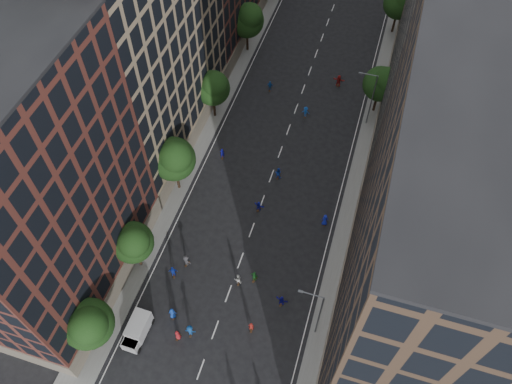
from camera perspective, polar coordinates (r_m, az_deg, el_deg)
ground at (r=73.08m, az=3.63°, el=6.87°), size 240.00×240.00×0.00m
sidewalk_left at (r=80.69m, az=-3.40°, el=12.47°), size 4.00×105.00×0.15m
sidewalk_right at (r=77.60m, az=13.77°, el=8.69°), size 4.00×105.00×0.15m
bldg_left_a at (r=52.16m, az=-25.06°, el=-0.35°), size 14.00×22.00×30.00m
bldg_left_b at (r=64.04m, az=-14.27°, el=17.63°), size 14.00×26.00×34.00m
bldg_right_a at (r=43.57m, az=20.83°, el=-5.90°), size 14.00×30.00×36.00m
bldg_right_b at (r=65.06m, az=22.40°, el=15.18°), size 14.00×28.00×33.00m
tree_left_0 at (r=53.48m, az=-18.61°, el=-14.15°), size 5.20×5.20×8.83m
tree_left_1 at (r=57.04m, az=-13.88°, el=-5.60°), size 4.80×4.80×8.21m
tree_left_2 at (r=62.16m, az=-9.35°, el=3.83°), size 5.60×5.60×9.45m
tree_left_3 at (r=71.32m, az=-4.92°, el=11.86°), size 5.00×5.00×8.58m
tree_left_4 at (r=82.90m, az=-0.93°, el=19.13°), size 5.40×5.40×9.08m
tree_right_a at (r=74.15m, az=14.19°, el=12.00°), size 5.00×5.00×8.39m
tree_right_b at (r=90.20m, az=16.22°, el=20.14°), size 5.20×5.20×8.83m
streetlamp_near at (r=52.52m, az=7.06°, el=-13.55°), size 2.64×0.22×9.06m
streetlamp_far at (r=72.29m, az=12.98°, el=10.51°), size 2.64×0.22×9.06m
cargo_van at (r=57.20m, az=-13.42°, el=-15.09°), size 2.07×4.27×2.25m
skater_0 at (r=57.48m, az=-9.53°, el=-13.52°), size 1.03×0.83×1.82m
skater_3 at (r=56.45m, az=-7.53°, el=-15.46°), size 1.27×0.85×1.83m
skater_4 at (r=59.63m, az=-9.44°, el=-8.98°), size 1.19×0.79×1.88m
skater_5 at (r=57.52m, az=2.95°, el=-12.31°), size 1.51×0.68×1.58m
skater_6 at (r=56.60m, az=-8.95°, el=-15.85°), size 0.85×0.62×1.59m
skater_7 at (r=56.26m, az=-0.57°, el=-15.13°), size 0.69×0.54×1.66m
skater_8 at (r=58.53m, az=-2.09°, el=-9.95°), size 1.01×0.90×1.72m
skater_9 at (r=60.11m, az=-7.95°, el=-7.79°), size 1.32×1.00×1.81m
skater_10 at (r=58.60m, az=-0.17°, el=-9.64°), size 1.14×0.70×1.80m
skater_11 at (r=63.80m, az=0.32°, el=-1.64°), size 1.47×0.77×1.52m
skater_12 at (r=63.03m, az=7.87°, el=-3.19°), size 1.03×0.80×1.86m
skater_13 at (r=69.25m, az=-3.88°, el=4.43°), size 0.70×0.55×1.71m
skater_14 at (r=66.89m, az=2.55°, el=2.18°), size 0.95×0.78×1.81m
skater_15 at (r=74.85m, az=5.69°, el=9.07°), size 1.15×0.67×1.78m
skater_16 at (r=78.71m, az=1.62°, el=12.01°), size 1.00×0.46×1.67m
skater_17 at (r=80.38m, az=9.43°, el=12.42°), size 1.82×0.63×1.95m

